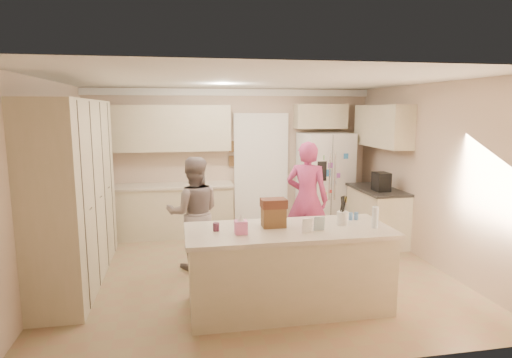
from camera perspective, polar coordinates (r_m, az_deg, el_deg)
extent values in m
cube|color=#977656|center=(6.06, -0.33, -12.41)|extent=(5.20, 4.60, 0.02)
cube|color=white|center=(5.64, -0.36, 13.15)|extent=(5.20, 4.60, 0.02)
cube|color=#CBB199|center=(7.97, -3.28, 2.57)|extent=(5.20, 0.02, 2.60)
cube|color=#CBB199|center=(3.50, 6.37, -6.16)|extent=(5.20, 0.02, 2.60)
cube|color=#CBB199|center=(5.85, -26.42, -0.84)|extent=(0.02, 4.60, 2.60)
cube|color=#CBB199|center=(6.67, 22.30, 0.58)|extent=(0.02, 4.60, 2.60)
cube|color=white|center=(7.87, -3.32, 11.46)|extent=(5.20, 0.08, 0.12)
cube|color=beige|center=(5.98, -22.96, -1.61)|extent=(0.60, 2.60, 2.35)
cube|color=beige|center=(7.75, -11.41, -4.25)|extent=(2.20, 0.60, 0.88)
cube|color=beige|center=(7.65, -11.53, -0.91)|extent=(2.24, 0.63, 0.04)
cube|color=beige|center=(7.67, -11.75, 6.64)|extent=(2.20, 0.35, 0.80)
cube|color=black|center=(8.06, 0.64, 0.87)|extent=(0.90, 0.06, 2.10)
cube|color=white|center=(8.02, 0.69, 0.84)|extent=(1.02, 0.03, 2.22)
cube|color=brown|center=(7.90, -3.12, 4.34)|extent=(0.15, 0.02, 0.20)
cube|color=brown|center=(7.93, -3.10, 2.40)|extent=(0.15, 0.02, 0.20)
cube|color=white|center=(8.07, 9.16, -0.31)|extent=(0.97, 0.79, 1.80)
cube|color=gray|center=(7.75, 10.04, -0.74)|extent=(0.02, 0.02, 1.78)
cube|color=black|center=(7.62, 8.57, 1.04)|extent=(0.22, 0.03, 0.35)
cylinder|color=silver|center=(7.69, 9.76, 0.33)|extent=(0.02, 0.02, 0.85)
cylinder|color=silver|center=(7.72, 10.46, 0.35)|extent=(0.02, 0.02, 0.85)
cube|color=beige|center=(8.11, 8.60, 8.27)|extent=(0.95, 0.35, 0.45)
cube|color=beige|center=(7.54, 15.80, -4.80)|extent=(0.60, 1.20, 0.88)
cube|color=#2D2B28|center=(7.44, 15.88, -1.37)|extent=(0.63, 1.24, 0.04)
cube|color=beige|center=(7.56, 16.49, 6.79)|extent=(0.35, 1.50, 0.70)
cube|color=black|center=(7.21, 16.36, -0.34)|extent=(0.22, 0.28, 0.30)
cube|color=beige|center=(4.93, 4.31, -12.01)|extent=(2.20, 0.90, 0.88)
cube|color=beige|center=(4.79, 4.38, -6.87)|extent=(2.28, 0.96, 0.05)
cylinder|color=white|center=(5.01, 11.48, -5.12)|extent=(0.13, 0.13, 0.15)
cube|color=pink|center=(4.56, -2.02, -6.44)|extent=(0.13, 0.13, 0.14)
cone|color=white|center=(4.53, -2.03, -5.10)|extent=(0.08, 0.08, 0.08)
cube|color=brown|center=(4.81, 2.36, -5.11)|extent=(0.26, 0.18, 0.22)
cube|color=#592D1E|center=(4.77, 2.37, -3.25)|extent=(0.28, 0.20, 0.10)
cylinder|color=#59263F|center=(4.68, -5.34, -6.37)|extent=(0.07, 0.07, 0.09)
cube|color=white|center=(4.61, 6.84, -6.18)|extent=(0.12, 0.06, 0.16)
cube|color=silver|center=(4.70, 8.42, -5.91)|extent=(0.12, 0.05, 0.16)
cylinder|color=silver|center=(4.94, 15.61, -4.94)|extent=(0.07, 0.07, 0.24)
cylinder|color=#4976B0|center=(5.23, 12.51, -4.88)|extent=(0.05, 0.05, 0.09)
cylinder|color=#4976B0|center=(5.26, 13.22, -4.83)|extent=(0.05, 0.05, 0.09)
imported|color=gray|center=(6.08, -8.28, -4.49)|extent=(0.78, 0.61, 1.58)
imported|color=#BE3B97|center=(6.54, 6.82, -2.68)|extent=(0.77, 0.69, 1.76)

